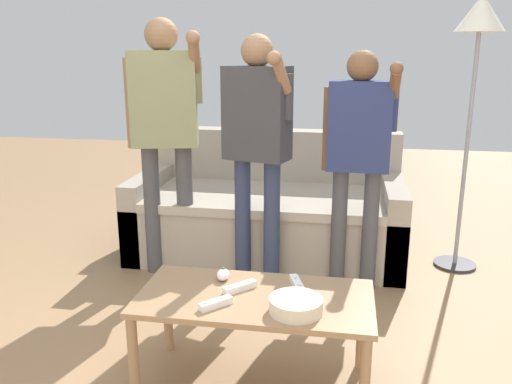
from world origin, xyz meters
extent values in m
plane|color=#93704C|center=(0.00, 0.00, 0.00)|extent=(12.00, 12.00, 0.00)
cube|color=#9E9384|center=(-0.18, 1.54, 0.20)|extent=(1.89, 0.94, 0.40)
cube|color=#AA9F8F|center=(-0.18, 1.46, 0.43)|extent=(1.61, 0.82, 0.06)
cube|color=#9E9384|center=(-0.18, 1.92, 0.63)|extent=(1.89, 0.18, 0.44)
cube|color=#9E9384|center=(-1.05, 1.54, 0.29)|extent=(0.14, 0.94, 0.57)
cube|color=#9E9384|center=(0.69, 1.54, 0.29)|extent=(0.14, 0.94, 0.57)
cube|color=#997551|center=(0.00, -0.05, 0.42)|extent=(1.00, 0.49, 0.03)
cylinder|color=#997551|center=(-0.47, -0.26, 0.20)|extent=(0.04, 0.04, 0.41)
cylinder|color=#997551|center=(0.46, -0.26, 0.20)|extent=(0.04, 0.04, 0.41)
cylinder|color=#997551|center=(-0.47, 0.17, 0.20)|extent=(0.04, 0.04, 0.41)
cylinder|color=#997551|center=(0.46, 0.17, 0.20)|extent=(0.04, 0.04, 0.41)
cylinder|color=beige|center=(0.19, -0.16, 0.46)|extent=(0.22, 0.22, 0.06)
ellipsoid|color=white|center=(-0.17, 0.09, 0.46)|extent=(0.06, 0.09, 0.05)
cylinder|color=#4C4C51|center=(-0.17, 0.10, 0.48)|extent=(0.02, 0.02, 0.01)
cylinder|color=#2D2D33|center=(1.13, 1.50, 0.01)|extent=(0.28, 0.28, 0.02)
cylinder|color=gray|center=(1.13, 1.50, 0.78)|extent=(0.03, 0.03, 1.53)
cone|color=silver|center=(1.13, 1.50, 1.66)|extent=(0.30, 0.30, 0.22)
cylinder|color=#47474C|center=(-0.88, 1.08, 0.43)|extent=(0.11, 0.11, 0.85)
cylinder|color=#47474C|center=(-0.67, 1.12, 0.43)|extent=(0.11, 0.11, 0.85)
cube|color=gray|center=(-0.77, 1.10, 1.15)|extent=(0.44, 0.30, 0.59)
sphere|color=#936B4C|center=(-0.77, 1.10, 1.53)|extent=(0.20, 0.20, 0.20)
cylinder|color=#936B4C|center=(-0.97, 1.06, 1.12)|extent=(0.07, 0.07, 0.55)
cylinder|color=gray|center=(-0.58, 1.14, 1.26)|extent=(0.07, 0.07, 0.28)
cylinder|color=#936B4C|center=(-0.55, 1.05, 1.41)|extent=(0.12, 0.25, 0.24)
sphere|color=#936B4C|center=(-0.53, 0.95, 1.51)|extent=(0.08, 0.08, 0.08)
cylinder|color=#2D3856|center=(-0.27, 1.05, 0.40)|extent=(0.10, 0.10, 0.80)
cylinder|color=#2D3856|center=(-0.08, 1.00, 0.40)|extent=(0.10, 0.10, 0.80)
cube|color=#38383D|center=(-0.17, 1.03, 1.08)|extent=(0.42, 0.29, 0.55)
sphere|color=#936B4C|center=(-0.17, 1.03, 1.44)|extent=(0.19, 0.19, 0.19)
cylinder|color=#936B4C|center=(-0.36, 1.08, 1.05)|extent=(0.07, 0.07, 0.52)
cylinder|color=#38383D|center=(0.01, 0.98, 1.18)|extent=(0.07, 0.07, 0.26)
cylinder|color=#936B4C|center=(-0.02, 0.88, 1.32)|extent=(0.12, 0.22, 0.24)
sphere|color=#936B4C|center=(-0.04, 0.78, 1.40)|extent=(0.08, 0.08, 0.08)
cylinder|color=#47474C|center=(0.33, 1.05, 0.38)|extent=(0.09, 0.09, 0.75)
cylinder|color=#47474C|center=(0.52, 1.04, 0.38)|extent=(0.09, 0.09, 0.75)
cube|color=navy|center=(0.43, 1.05, 1.01)|extent=(0.36, 0.20, 0.52)
sphere|color=brown|center=(0.43, 1.05, 1.35)|extent=(0.18, 0.18, 0.18)
cylinder|color=brown|center=(0.25, 1.05, 0.99)|extent=(0.07, 0.07, 0.49)
cylinder|color=navy|center=(0.61, 1.04, 1.11)|extent=(0.07, 0.07, 0.24)
cylinder|color=brown|center=(0.60, 0.96, 1.25)|extent=(0.07, 0.23, 0.21)
sphere|color=brown|center=(0.60, 0.88, 1.34)|extent=(0.07, 0.07, 0.07)
cube|color=white|center=(-0.07, -0.01, 0.45)|extent=(0.14, 0.14, 0.03)
cylinder|color=silver|center=(-0.05, 0.01, 0.46)|extent=(0.01, 0.01, 0.00)
cube|color=silver|center=(-0.11, -0.04, 0.46)|extent=(0.02, 0.02, 0.00)
cube|color=white|center=(0.17, 0.06, 0.45)|extent=(0.08, 0.16, 0.03)
cylinder|color=silver|center=(0.16, 0.09, 0.46)|extent=(0.01, 0.01, 0.00)
cube|color=silver|center=(0.18, 0.02, 0.46)|extent=(0.02, 0.02, 0.00)
cube|color=white|center=(-0.14, -0.18, 0.45)|extent=(0.13, 0.13, 0.03)
cylinder|color=silver|center=(-0.12, -0.16, 0.46)|extent=(0.01, 0.01, 0.00)
cube|color=silver|center=(-0.17, -0.21, 0.46)|extent=(0.02, 0.02, 0.00)
camera|label=1|loc=(0.35, -2.07, 1.44)|focal=37.03mm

